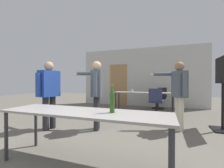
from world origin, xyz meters
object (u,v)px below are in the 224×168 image
Objects in this scene: person_near_casual at (179,89)px; office_chair_far_right at (156,103)px; office_chair_far_left at (159,99)px; drink_cup at (132,91)px; person_far_watching at (96,88)px; tv_screen at (223,84)px; person_center_tall at (49,89)px; beer_bottle at (112,99)px.

person_near_casual is 1.75× the size of office_chair_far_right.
office_chair_far_left reaches higher than drink_cup.
office_chair_far_right is (-0.60, 1.52, -0.55)m from person_near_casual.
person_near_casual is at bearing -88.99° from person_far_watching.
tv_screen is 4.19m from person_center_tall.
office_chair_far_right is at bearing -127.46° from tv_screen.
tv_screen is 3.08m from beer_bottle.
person_center_tall is at bearing -167.54° from office_chair_far_left.
office_chair_far_right is at bearing 84.17° from beer_bottle.
office_chair_far_right reaches higher than office_chair_far_left.
tv_screen reaches higher than person_center_tall.
office_chair_far_right is at bearing -33.30° from person_center_tall.
beer_bottle is at bearing -90.72° from office_chair_far_right.
person_near_casual is (3.00, 0.99, 0.00)m from person_center_tall.
person_far_watching is 1.78× the size of office_chair_far_right.
tv_screen is 3.18m from drink_cup.
office_chair_far_right is 1.01× the size of office_chair_far_left.
office_chair_far_left is 2.51× the size of beer_bottle.
person_near_casual is 4.44× the size of beer_bottle.
beer_bottle is at bearing -139.74° from office_chair_far_left.
person_far_watching is at bearing -156.12° from office_chair_far_left.
tv_screen is at bearing -103.49° from office_chair_far_left.
tv_screen is 1.04m from person_near_casual.
person_center_tall is 4.57m from office_chair_far_left.
tv_screen is at bearing -89.49° from person_far_watching.
person_far_watching is 14.84× the size of drink_cup.
drink_cup is at bearing 98.19° from beer_bottle.
office_chair_far_left is at bearing -148.78° from tv_screen.
drink_cup is at bearing 16.35° from person_near_casual.
person_near_casual is at bearing -63.23° from office_chair_far_right.
tv_screen reaches higher than person_far_watching.
office_chair_far_right is 1.22m from drink_cup.
drink_cup is (-0.61, 4.22, -0.12)m from beer_bottle.
tv_screen is at bearing -61.72° from person_center_tall.
person_center_tall is 3.15m from person_near_casual.
tv_screen reaches higher than person_near_casual.
person_far_watching is 2.80m from drink_cup.
beer_bottle is (2.03, -1.08, -0.06)m from person_center_tall.
person_center_tall reaches higher than person_near_casual.
person_center_tall is at bearing 88.33° from person_near_casual.
beer_bottle is at bearing 134.99° from person_near_casual.
person_far_watching reaches higher than person_near_casual.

